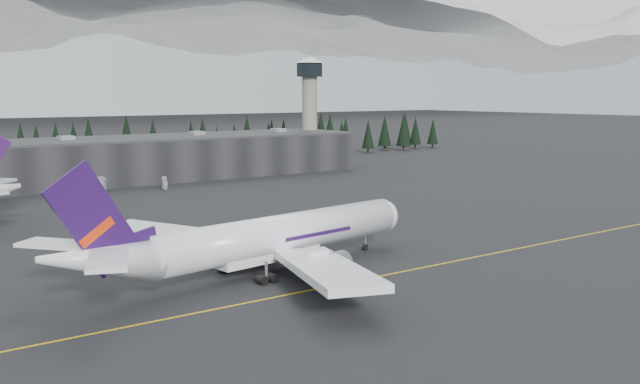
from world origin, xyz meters
TOP-DOWN VIEW (x-y plane):
  - ground at (0.00, 0.00)m, footprint 1400.00×1400.00m
  - taxiline at (0.00, -2.00)m, footprint 400.00×0.40m
  - terminal at (0.00, 125.00)m, footprint 160.00×30.00m
  - control_tower at (75.00, 128.00)m, footprint 10.00×10.00m
  - treeline at (0.00, 162.00)m, footprint 360.00×20.00m
  - jet_main at (-19.86, 8.76)m, footprint 60.91×55.87m
  - gse_vehicle_a at (-10.63, 96.54)m, footprint 2.46×5.21m
  - gse_vehicle_b at (7.52, 99.35)m, footprint 4.00×2.35m

SIDE VIEW (x-z plane):
  - ground at x=0.00m, z-range 0.00..0.00m
  - taxiline at x=0.00m, z-range 0.00..0.02m
  - gse_vehicle_b at x=7.52m, z-range 0.00..1.28m
  - gse_vehicle_a at x=-10.63m, z-range 0.00..1.44m
  - jet_main at x=-19.86m, z-range -3.92..14.05m
  - terminal at x=0.00m, z-range 0.00..12.60m
  - treeline at x=0.00m, z-range 0.00..15.00m
  - control_tower at x=75.00m, z-range 4.56..42.26m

